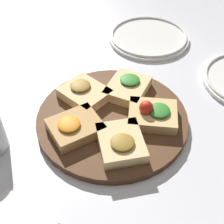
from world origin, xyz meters
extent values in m
plane|color=silver|center=(0.00, 0.00, 0.00)|extent=(3.00, 3.00, 0.00)
cylinder|color=#51331E|center=(0.00, 0.00, 0.01)|extent=(0.34, 0.34, 0.02)
cube|color=#E5C689|center=(0.07, -0.05, 0.03)|extent=(0.14, 0.13, 0.02)
ellipsoid|color=olive|center=(0.08, -0.06, 0.05)|extent=(0.07, 0.07, 0.01)
cube|color=#DBB775|center=(0.07, 0.05, 0.03)|extent=(0.14, 0.13, 0.02)
ellipsoid|color=#2D7A28|center=(0.08, 0.06, 0.05)|extent=(0.07, 0.07, 0.01)
sphere|color=red|center=(0.06, 0.05, 0.05)|extent=(0.03, 0.03, 0.03)
cube|color=#E5C689|center=(-0.03, 0.08, 0.03)|extent=(0.12, 0.13, 0.02)
ellipsoid|color=#2D7A28|center=(-0.03, 0.10, 0.05)|extent=(0.06, 0.06, 0.01)
cube|color=#E5C689|center=(-0.09, 0.00, 0.03)|extent=(0.11, 0.09, 0.02)
ellipsoid|color=olive|center=(-0.10, 0.00, 0.05)|extent=(0.05, 0.05, 0.01)
cube|color=tan|center=(-0.02, -0.09, 0.03)|extent=(0.11, 0.12, 0.02)
ellipsoid|color=orange|center=(-0.03, -0.10, 0.05)|extent=(0.06, 0.06, 0.01)
cylinder|color=white|center=(-0.16, 0.33, 0.01)|extent=(0.25, 0.25, 0.01)
torus|color=white|center=(-0.16, 0.33, 0.01)|extent=(0.23, 0.23, 0.01)
camera|label=1|loc=(0.34, -0.35, 0.51)|focal=50.00mm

